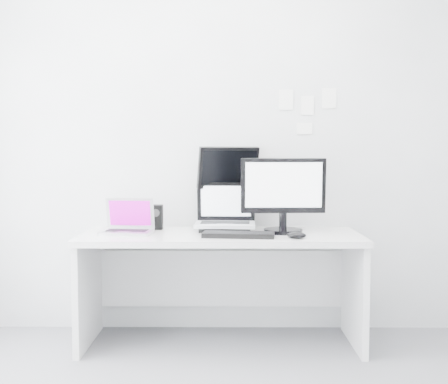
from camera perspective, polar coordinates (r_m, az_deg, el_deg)
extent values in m
plane|color=silver|center=(3.99, -0.25, 5.39)|extent=(3.60, 0.00, 3.60)
cube|color=silver|center=(3.75, -0.31, -9.71)|extent=(1.80, 0.70, 0.73)
cube|color=#B3B3B8|center=(3.69, -9.79, -2.34)|extent=(0.34, 0.27, 0.24)
cube|color=black|center=(3.89, -6.80, -2.52)|extent=(0.10, 0.10, 0.17)
cube|color=silver|center=(3.76, 0.11, -1.47)|extent=(0.41, 0.32, 0.33)
cube|color=black|center=(3.92, 0.33, 0.58)|extent=(0.45, 0.29, 0.58)
cube|color=black|center=(3.70, 5.99, -0.22)|extent=(0.56, 0.27, 0.51)
cube|color=black|center=(3.52, 1.47, -4.31)|extent=(0.46, 0.20, 0.03)
ellipsoid|color=black|center=(3.48, 7.28, -4.33)|extent=(0.14, 0.12, 0.04)
cube|color=white|center=(4.02, 6.26, 9.21)|extent=(0.10, 0.00, 0.14)
cube|color=white|center=(4.03, 8.40, 8.60)|extent=(0.09, 0.00, 0.13)
cube|color=white|center=(4.06, 10.53, 9.26)|extent=(0.10, 0.00, 0.14)
cube|color=white|center=(4.02, 8.09, 6.34)|extent=(0.11, 0.00, 0.08)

